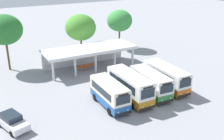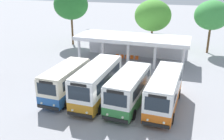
{
  "view_description": "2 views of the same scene",
  "coord_description": "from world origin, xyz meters",
  "px_view_note": "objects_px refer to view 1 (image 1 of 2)",
  "views": [
    {
      "loc": [
        -17.16,
        -23.17,
        15.85
      ],
      "look_at": [
        -0.67,
        6.85,
        2.48
      ],
      "focal_mm": 43.56,
      "sensor_mm": 36.0,
      "label": 1
    },
    {
      "loc": [
        7.51,
        -17.3,
        10.92
      ],
      "look_at": [
        -0.53,
        7.1,
        1.41
      ],
      "focal_mm": 40.89,
      "sensor_mm": 36.0,
      "label": 2
    }
  ],
  "objects_px": {
    "city_bus_fourth_amber": "(166,76)",
    "parked_car_flank": "(12,121)",
    "city_bus_second_in_row": "(130,85)",
    "waiting_chair_middle_seat": "(87,66)",
    "city_bus_nearest_orange": "(110,93)",
    "waiting_chair_fifth_seat": "(95,65)",
    "waiting_chair_second_from_end": "(84,67)",
    "waiting_chair_end_by_column": "(80,68)",
    "city_bus_middle_cream": "(150,82)",
    "waiting_chair_fourth_seat": "(91,65)"
  },
  "relations": [
    {
      "from": "waiting_chair_fourth_seat",
      "to": "waiting_chair_second_from_end",
      "type": "bearing_deg",
      "value": -175.73
    },
    {
      "from": "city_bus_nearest_orange",
      "to": "waiting_chair_middle_seat",
      "type": "distance_m",
      "value": 12.7
    },
    {
      "from": "city_bus_fourth_amber",
      "to": "waiting_chair_end_by_column",
      "type": "xyz_separation_m",
      "value": [
        -7.85,
        11.57,
        -1.19
      ]
    },
    {
      "from": "waiting_chair_end_by_column",
      "to": "city_bus_fourth_amber",
      "type": "bearing_deg",
      "value": -55.86
    },
    {
      "from": "waiting_chair_second_from_end",
      "to": "waiting_chair_middle_seat",
      "type": "bearing_deg",
      "value": 4.49
    },
    {
      "from": "waiting_chair_second_from_end",
      "to": "city_bus_middle_cream",
      "type": "bearing_deg",
      "value": -71.24
    },
    {
      "from": "city_bus_nearest_orange",
      "to": "city_bus_second_in_row",
      "type": "relative_size",
      "value": 0.84
    },
    {
      "from": "waiting_chair_fourth_seat",
      "to": "city_bus_second_in_row",
      "type": "bearing_deg",
      "value": -91.23
    },
    {
      "from": "city_bus_nearest_orange",
      "to": "waiting_chair_fifth_seat",
      "type": "bearing_deg",
      "value": 72.24
    },
    {
      "from": "waiting_chair_end_by_column",
      "to": "waiting_chair_middle_seat",
      "type": "distance_m",
      "value": 1.37
    },
    {
      "from": "city_bus_fourth_amber",
      "to": "waiting_chair_middle_seat",
      "type": "bearing_deg",
      "value": 119.13
    },
    {
      "from": "city_bus_nearest_orange",
      "to": "parked_car_flank",
      "type": "bearing_deg",
      "value": 176.99
    },
    {
      "from": "waiting_chair_second_from_end",
      "to": "waiting_chair_end_by_column",
      "type": "bearing_deg",
      "value": -179.32
    },
    {
      "from": "city_bus_nearest_orange",
      "to": "waiting_chair_middle_seat",
      "type": "relative_size",
      "value": 7.62
    },
    {
      "from": "city_bus_fourth_amber",
      "to": "waiting_chair_middle_seat",
      "type": "distance_m",
      "value": 13.37
    },
    {
      "from": "city_bus_second_in_row",
      "to": "waiting_chair_middle_seat",
      "type": "distance_m",
      "value": 12.1
    },
    {
      "from": "city_bus_second_in_row",
      "to": "parked_car_flank",
      "type": "xyz_separation_m",
      "value": [
        -14.12,
        0.22,
        -1.02
      ]
    },
    {
      "from": "city_bus_second_in_row",
      "to": "waiting_chair_fourth_seat",
      "type": "bearing_deg",
      "value": 88.77
    },
    {
      "from": "city_bus_second_in_row",
      "to": "parked_car_flank",
      "type": "bearing_deg",
      "value": 179.1
    },
    {
      "from": "waiting_chair_fourth_seat",
      "to": "waiting_chair_middle_seat",
      "type": "bearing_deg",
      "value": -175.96
    },
    {
      "from": "city_bus_middle_cream",
      "to": "waiting_chair_fourth_seat",
      "type": "xyz_separation_m",
      "value": [
        -2.77,
        12.27,
        -1.18
      ]
    },
    {
      "from": "city_bus_nearest_orange",
      "to": "waiting_chair_end_by_column",
      "type": "height_order",
      "value": "city_bus_nearest_orange"
    },
    {
      "from": "city_bus_fourth_amber",
      "to": "parked_car_flank",
      "type": "height_order",
      "value": "city_bus_fourth_amber"
    },
    {
      "from": "city_bus_fourth_amber",
      "to": "parked_car_flank",
      "type": "relative_size",
      "value": 1.72
    },
    {
      "from": "city_bus_fourth_amber",
      "to": "waiting_chair_fifth_seat",
      "type": "height_order",
      "value": "city_bus_fourth_amber"
    },
    {
      "from": "city_bus_nearest_orange",
      "to": "waiting_chair_end_by_column",
      "type": "distance_m",
      "value": 12.44
    },
    {
      "from": "parked_car_flank",
      "to": "waiting_chair_middle_seat",
      "type": "xyz_separation_m",
      "value": [
        13.69,
        11.8,
        -0.3
      ]
    },
    {
      "from": "city_bus_middle_cream",
      "to": "city_bus_fourth_amber",
      "type": "relative_size",
      "value": 0.91
    },
    {
      "from": "city_bus_middle_cream",
      "to": "city_bus_nearest_orange",
      "type": "bearing_deg",
      "value": -178.53
    },
    {
      "from": "waiting_chair_middle_seat",
      "to": "waiting_chair_fourth_seat",
      "type": "relative_size",
      "value": 1.0
    },
    {
      "from": "waiting_chair_end_by_column",
      "to": "waiting_chair_fourth_seat",
      "type": "height_order",
      "value": "same"
    },
    {
      "from": "city_bus_nearest_orange",
      "to": "parked_car_flank",
      "type": "relative_size",
      "value": 1.45
    },
    {
      "from": "waiting_chair_end_by_column",
      "to": "waiting_chair_fourth_seat",
      "type": "distance_m",
      "value": 2.05
    },
    {
      "from": "waiting_chair_second_from_end",
      "to": "waiting_chair_fourth_seat",
      "type": "bearing_deg",
      "value": 4.27
    },
    {
      "from": "parked_car_flank",
      "to": "waiting_chair_middle_seat",
      "type": "distance_m",
      "value": 18.08
    },
    {
      "from": "city_bus_fourth_amber",
      "to": "waiting_chair_fourth_seat",
      "type": "distance_m",
      "value": 13.09
    },
    {
      "from": "city_bus_middle_cream",
      "to": "waiting_chair_middle_seat",
      "type": "relative_size",
      "value": 8.21
    },
    {
      "from": "parked_car_flank",
      "to": "waiting_chair_second_from_end",
      "type": "height_order",
      "value": "parked_car_flank"
    },
    {
      "from": "waiting_chair_end_by_column",
      "to": "city_bus_middle_cream",
      "type": "bearing_deg",
      "value": -68.4
    },
    {
      "from": "city_bus_nearest_orange",
      "to": "waiting_chair_second_from_end",
      "type": "bearing_deg",
      "value": 81.13
    },
    {
      "from": "waiting_chair_end_by_column",
      "to": "waiting_chair_middle_seat",
      "type": "bearing_deg",
      "value": 2.59
    },
    {
      "from": "city_bus_second_in_row",
      "to": "city_bus_middle_cream",
      "type": "xyz_separation_m",
      "value": [
        3.03,
        -0.2,
        -0.15
      ]
    },
    {
      "from": "waiting_chair_second_from_end",
      "to": "waiting_chair_middle_seat",
      "type": "distance_m",
      "value": 0.68
    },
    {
      "from": "city_bus_fourth_amber",
      "to": "parked_car_flank",
      "type": "bearing_deg",
      "value": -179.52
    },
    {
      "from": "city_bus_middle_cream",
      "to": "waiting_chair_fourth_seat",
      "type": "distance_m",
      "value": 12.64
    },
    {
      "from": "waiting_chair_second_from_end",
      "to": "city_bus_fourth_amber",
      "type": "bearing_deg",
      "value": -58.25
    },
    {
      "from": "city_bus_middle_cream",
      "to": "parked_car_flank",
      "type": "bearing_deg",
      "value": 178.57
    },
    {
      "from": "city_bus_middle_cream",
      "to": "waiting_chair_end_by_column",
      "type": "xyz_separation_m",
      "value": [
        -4.82,
        12.16,
        -1.18
      ]
    },
    {
      "from": "city_bus_middle_cream",
      "to": "city_bus_fourth_amber",
      "type": "bearing_deg",
      "value": 11.1
    },
    {
      "from": "waiting_chair_second_from_end",
      "to": "parked_car_flank",
      "type": "bearing_deg",
      "value": -137.92
    }
  ]
}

